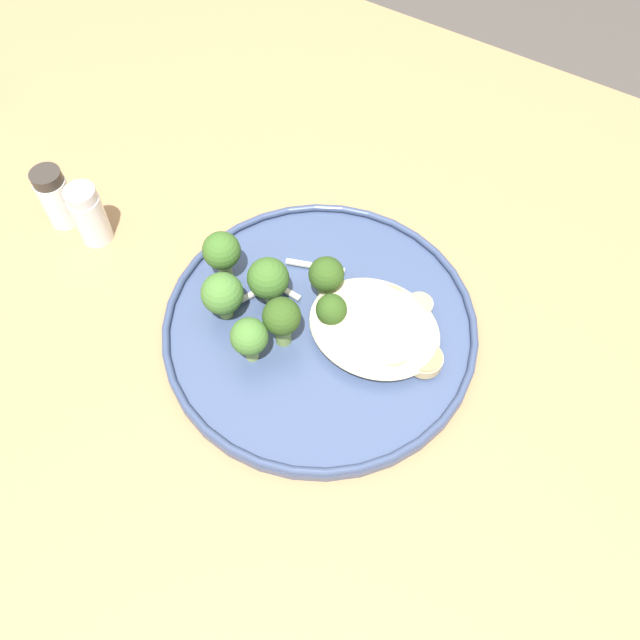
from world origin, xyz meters
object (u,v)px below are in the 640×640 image
object	(u,v)px
seared_scallop_rear_pale	(425,360)
broccoli_floret_left_leaning	(222,252)
dinner_plate	(320,327)
seared_scallop_large_seared	(391,355)
broccoli_floret_front_edge	(268,279)
broccoli_floret_center_pile	(326,276)
broccoli_floret_tall_stalk	(331,311)
pepper_shaker	(53,200)
seared_scallop_front_small	(419,306)
broccoli_floret_near_rim	(282,318)
broccoli_floret_rear_charred	(222,294)
seared_scallop_right_edge	(410,329)
broccoli_floret_right_tilted	(249,338)
salt_shaker	(86,217)
seared_scallop_left_edge	(390,301)
seared_scallop_tiny_bay	(386,321)

from	to	relation	value
seared_scallop_rear_pale	broccoli_floret_left_leaning	bearing A→B (deg)	3.26
dinner_plate	seared_scallop_large_seared	size ratio (longest dim) A/B	8.09
dinner_plate	broccoli_floret_front_edge	xyz separation A→B (m)	(0.06, -0.00, 0.03)
dinner_plate	broccoli_floret_center_pile	size ratio (longest dim) A/B	5.56
seared_scallop_rear_pale	broccoli_floret_tall_stalk	size ratio (longest dim) A/B	0.73
broccoli_floret_tall_stalk	pepper_shaker	world-z (taller)	pepper_shaker
seared_scallop_rear_pale	seared_scallop_large_seared	bearing A→B (deg)	23.77
seared_scallop_front_small	broccoli_floret_left_leaning	world-z (taller)	broccoli_floret_left_leaning
dinner_plate	broccoli_floret_near_rim	xyz separation A→B (m)	(0.02, 0.03, 0.04)
broccoli_floret_rear_charred	seared_scallop_right_edge	bearing A→B (deg)	-156.06
broccoli_floret_left_leaning	seared_scallop_front_small	bearing A→B (deg)	-161.71
broccoli_floret_right_tilted	salt_shaker	bearing A→B (deg)	-8.61
salt_shaker	seared_scallop_rear_pale	bearing A→B (deg)	-173.71
seared_scallop_large_seared	broccoli_floret_front_edge	world-z (taller)	broccoli_floret_front_edge
broccoli_floret_center_pile	broccoli_floret_tall_stalk	distance (m)	0.03
seared_scallop_front_small	broccoli_floret_right_tilted	world-z (taller)	broccoli_floret_right_tilted
seared_scallop_left_edge	pepper_shaker	xyz separation A→B (m)	(0.34, 0.08, 0.01)
seared_scallop_large_seared	seared_scallop_front_small	world-z (taller)	seared_scallop_large_seared
seared_scallop_rear_pale	broccoli_floret_near_rim	world-z (taller)	broccoli_floret_near_rim
broccoli_floret_near_rim	salt_shaker	xyz separation A→B (m)	(0.23, -0.00, -0.01)
broccoli_floret_front_edge	seared_scallop_large_seared	bearing A→B (deg)	-179.81
broccoli_floret_near_rim	broccoli_floret_center_pile	size ratio (longest dim) A/B	1.10
broccoli_floret_rear_charred	seared_scallop_large_seared	bearing A→B (deg)	-166.94
broccoli_floret_front_edge	dinner_plate	bearing A→B (deg)	179.37
seared_scallop_left_edge	broccoli_floret_right_tilted	bearing A→B (deg)	54.15
broccoli_floret_right_tilted	broccoli_floret_tall_stalk	distance (m)	0.08
seared_scallop_tiny_bay	pepper_shaker	bearing A→B (deg)	9.05
seared_scallop_left_edge	broccoli_floret_right_tilted	size ratio (longest dim) A/B	0.54
seared_scallop_right_edge	broccoli_floret_rear_charred	bearing A→B (deg)	23.94
broccoli_floret_tall_stalk	salt_shaker	xyz separation A→B (m)	(0.26, 0.03, -0.00)
broccoli_floret_left_leaning	pepper_shaker	bearing A→B (deg)	8.12
seared_scallop_left_edge	seared_scallop_tiny_bay	bearing A→B (deg)	110.60
seared_scallop_rear_pale	broccoli_floret_tall_stalk	world-z (taller)	broccoli_floret_tall_stalk
seared_scallop_left_edge	broccoli_floret_left_leaning	distance (m)	0.16
broccoli_floret_rear_charred	broccoli_floret_right_tilted	bearing A→B (deg)	152.21
broccoli_floret_right_tilted	salt_shaker	xyz separation A→B (m)	(0.22, -0.03, -0.01)
seared_scallop_rear_pale	broccoli_floret_front_edge	world-z (taller)	broccoli_floret_front_edge
seared_scallop_tiny_bay	pepper_shaker	size ratio (longest dim) A/B	0.39
seared_scallop_large_seared	seared_scallop_front_small	bearing A→B (deg)	-87.69
pepper_shaker	seared_scallop_front_small	bearing A→B (deg)	-166.87
seared_scallop_large_seared	broccoli_floret_right_tilted	distance (m)	0.12
dinner_plate	broccoli_floret_front_edge	size ratio (longest dim) A/B	5.46
broccoli_floret_near_rim	broccoli_floret_center_pile	bearing A→B (deg)	-97.20
pepper_shaker	seared_scallop_large_seared	bearing A→B (deg)	-175.83
broccoli_floret_front_edge	seared_scallop_front_small	bearing A→B (deg)	-154.77
seared_scallop_large_seared	broccoli_floret_rear_charred	world-z (taller)	broccoli_floret_rear_charred
seared_scallop_right_edge	broccoli_floret_near_rim	size ratio (longest dim) A/B	0.51
seared_scallop_left_edge	broccoli_floret_center_pile	distance (m)	0.06
seared_scallop_tiny_bay	broccoli_floret_center_pile	distance (m)	0.07
seared_scallop_right_edge	broccoli_floret_center_pile	xyz separation A→B (m)	(0.09, 0.00, 0.02)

